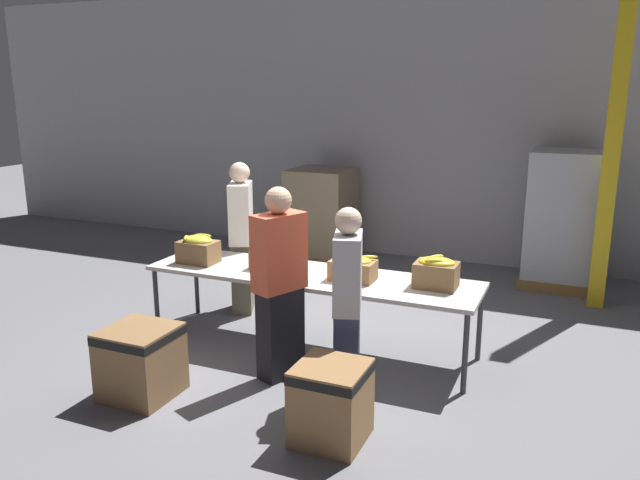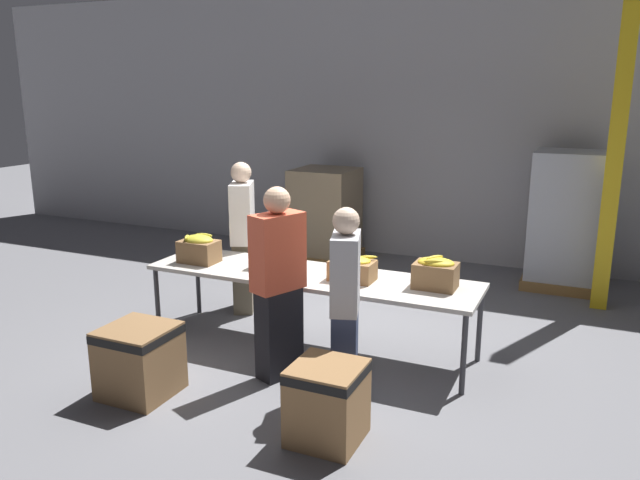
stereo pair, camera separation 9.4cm
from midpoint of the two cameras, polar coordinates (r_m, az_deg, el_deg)
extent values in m
plane|color=slate|center=(6.37, -1.28, -9.77)|extent=(30.00, 30.00, 0.00)
cube|color=#A8A8AD|center=(9.43, 8.43, 10.40)|extent=(16.00, 0.08, 4.00)
cube|color=beige|center=(6.10, -1.32, -3.29)|extent=(3.30, 0.85, 0.04)
cylinder|color=#38383D|center=(6.73, -15.11, -5.57)|extent=(0.05, 0.05, 0.73)
cylinder|color=#38383D|center=(5.46, 12.65, -10.09)|extent=(0.05, 0.05, 0.73)
cylinder|color=#38383D|center=(7.28, -11.59, -3.88)|extent=(0.05, 0.05, 0.73)
cylinder|color=#38383D|center=(6.13, 13.96, -7.46)|extent=(0.05, 0.05, 0.73)
cube|color=olive|center=(6.58, -11.47, -1.08)|extent=(0.39, 0.27, 0.23)
ellipsoid|color=gold|center=(6.55, -11.53, -0.04)|extent=(0.32, 0.24, 0.11)
ellipsoid|color=gold|center=(6.54, -12.56, 0.22)|extent=(0.11, 0.15, 0.05)
ellipsoid|color=gold|center=(6.59, -11.06, 0.40)|extent=(0.20, 0.08, 0.05)
ellipsoid|color=gold|center=(6.56, -12.09, 0.16)|extent=(0.12, 0.17, 0.05)
cube|color=#A37A4C|center=(6.27, -4.38, -1.79)|extent=(0.48, 0.32, 0.18)
ellipsoid|color=gold|center=(6.25, -4.40, -0.93)|extent=(0.44, 0.28, 0.08)
ellipsoid|color=gold|center=(6.29, -4.78, -0.54)|extent=(0.17, 0.12, 0.06)
ellipsoid|color=gold|center=(6.28, -4.40, -0.52)|extent=(0.18, 0.20, 0.05)
cube|color=olive|center=(5.89, 2.56, -2.79)|extent=(0.42, 0.26, 0.19)
ellipsoid|color=yellow|center=(5.86, 2.57, -1.84)|extent=(0.36, 0.24, 0.08)
ellipsoid|color=yellow|center=(5.85, 2.19, -1.63)|extent=(0.21, 0.09, 0.04)
ellipsoid|color=yellow|center=(5.86, 3.89, -1.57)|extent=(0.20, 0.14, 0.05)
cube|color=olive|center=(5.75, 10.10, -3.18)|extent=(0.38, 0.28, 0.23)
ellipsoid|color=yellow|center=(5.72, 10.16, -2.01)|extent=(0.33, 0.24, 0.09)
ellipsoid|color=yellow|center=(5.74, 10.04, -1.56)|extent=(0.15, 0.18, 0.05)
ellipsoid|color=yellow|center=(5.71, 10.36, -1.87)|extent=(0.06, 0.15, 0.05)
ellipsoid|color=yellow|center=(5.63, 9.94, -1.91)|extent=(0.18, 0.11, 0.05)
ellipsoid|color=yellow|center=(5.75, 9.40, -1.69)|extent=(0.16, 0.14, 0.05)
cube|color=#6B604C|center=(7.29, -7.45, -3.32)|extent=(0.36, 0.45, 0.82)
cube|color=silver|center=(7.10, -7.64, 2.48)|extent=(0.40, 0.52, 0.68)
sphere|color=beige|center=(7.03, -7.76, 6.13)|extent=(0.23, 0.23, 0.23)
cube|color=#2D3856|center=(5.29, 1.95, -10.34)|extent=(0.31, 0.41, 0.77)
cube|color=#B2B2B7|center=(5.04, 2.02, -3.00)|extent=(0.34, 0.48, 0.64)
sphere|color=beige|center=(4.93, 2.06, 1.76)|extent=(0.22, 0.22, 0.22)
cube|color=black|center=(5.64, -4.12, -8.49)|extent=(0.35, 0.45, 0.82)
cube|color=#EA5B3D|center=(5.40, -4.26, -1.12)|extent=(0.40, 0.52, 0.68)
sphere|color=#DBAD89|center=(5.30, -4.34, 3.65)|extent=(0.23, 0.23, 0.23)
cube|color=olive|center=(5.56, -16.54, -10.65)|extent=(0.56, 0.56, 0.60)
cube|color=black|center=(5.46, -16.72, -8.29)|extent=(0.57, 0.57, 0.07)
cube|color=olive|center=(4.73, 0.43, -14.66)|extent=(0.51, 0.51, 0.59)
cube|color=black|center=(4.62, 0.43, -12.03)|extent=(0.51, 0.51, 0.07)
cube|color=gold|center=(7.79, 24.94, 8.55)|extent=(0.18, 0.18, 4.00)
cube|color=olive|center=(9.42, -0.13, -1.42)|extent=(0.95, 0.95, 0.13)
cube|color=#897556|center=(9.26, -0.13, 2.69)|extent=(0.87, 0.87, 1.24)
cube|color=olive|center=(8.81, 20.40, -3.41)|extent=(0.90, 0.90, 0.13)
cube|color=#B2B7C1|center=(8.60, 20.90, 2.21)|extent=(0.83, 0.83, 1.63)
camera|label=1|loc=(0.05, -90.44, -0.11)|focal=35.00mm
camera|label=2|loc=(0.05, 89.56, 0.11)|focal=35.00mm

